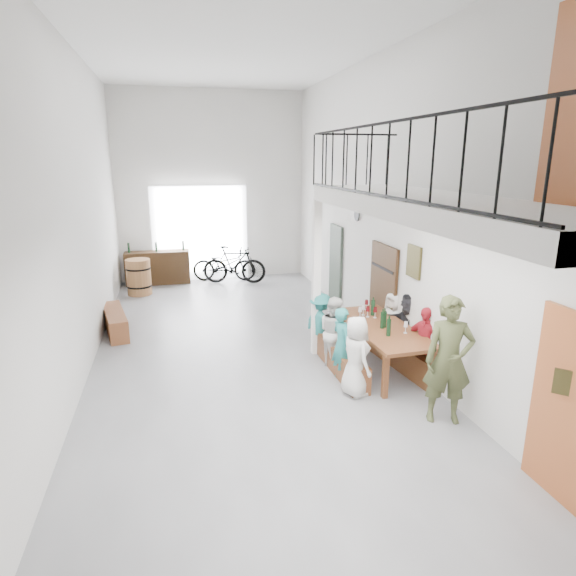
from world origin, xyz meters
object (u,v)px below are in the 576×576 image
object	(u,v)px
side_bench	(115,322)
host_standing	(449,360)
bench_inner	(340,360)
tasting_table	(381,331)
bicycle_near	(224,265)
serving_counter	(158,268)
oak_barrel	(139,277)

from	to	relation	value
side_bench	host_standing	bearing A→B (deg)	-44.74
bench_inner	side_bench	xyz separation A→B (m)	(-3.98, 2.98, 0.01)
tasting_table	bicycle_near	bearing A→B (deg)	103.98
bench_inner	host_standing	xyz separation A→B (m)	(0.89, -1.85, 0.69)
serving_counter	side_bench	bearing A→B (deg)	-101.14
bicycle_near	bench_inner	bearing A→B (deg)	-157.35
serving_counter	host_standing	distance (m)	9.74
serving_counter	host_standing	world-z (taller)	host_standing
bench_inner	oak_barrel	bearing A→B (deg)	120.55
side_bench	bench_inner	bearing A→B (deg)	-36.79
serving_counter	host_standing	size ratio (longest dim) A/B	1.01
tasting_table	side_bench	world-z (taller)	tasting_table
oak_barrel	bicycle_near	world-z (taller)	bicycle_near
side_bench	serving_counter	size ratio (longest dim) A/B	0.91
bench_inner	bicycle_near	world-z (taller)	bicycle_near
tasting_table	bicycle_near	distance (m)	7.21
tasting_table	host_standing	bearing A→B (deg)	-86.28
bench_inner	serving_counter	xyz separation A→B (m)	(-3.17, 7.00, 0.26)
bench_inner	side_bench	bearing A→B (deg)	142.13
host_standing	serving_counter	bearing A→B (deg)	133.65
tasting_table	bicycle_near	xyz separation A→B (m)	(-1.95, 6.94, -0.21)
bench_inner	oak_barrel	xyz separation A→B (m)	(-3.65, 5.92, 0.26)
tasting_table	serving_counter	distance (m)	8.04
bicycle_near	side_bench	bearing A→B (deg)	157.48
bench_inner	bicycle_near	distance (m)	7.02
oak_barrel	host_standing	distance (m)	9.01
bench_inner	host_standing	distance (m)	2.16
host_standing	bicycle_near	xyz separation A→B (m)	(-2.13, 8.75, -0.42)
side_bench	oak_barrel	xyz separation A→B (m)	(0.34, 2.94, 0.25)
tasting_table	oak_barrel	distance (m)	7.39
tasting_table	bench_inner	bearing A→B (deg)	175.08
bicycle_near	host_standing	bearing A→B (deg)	-153.85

